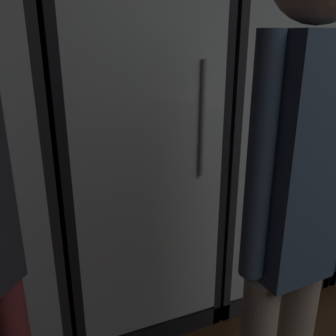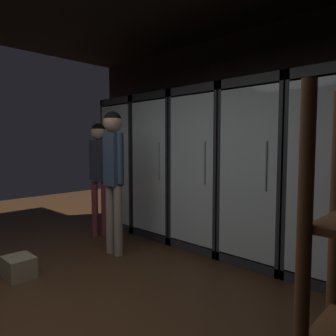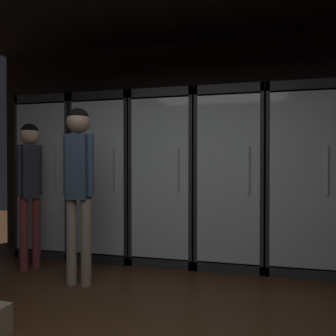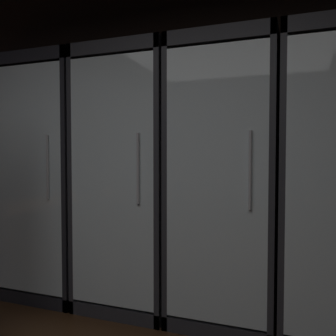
% 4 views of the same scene
% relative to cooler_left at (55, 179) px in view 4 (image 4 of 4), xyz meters
% --- Properties ---
extents(wall_back, '(6.00, 0.06, 2.80)m').
position_rel_cooler_left_xyz_m(wall_back, '(1.21, 0.31, 0.39)').
color(wall_back, black).
rests_on(wall_back, ground).
extents(cooler_left, '(0.75, 0.65, 2.07)m').
position_rel_cooler_left_xyz_m(cooler_left, '(0.00, 0.00, 0.00)').
color(cooler_left, black).
rests_on(cooler_left, ground).
extents(cooler_center, '(0.75, 0.65, 2.07)m').
position_rel_cooler_left_xyz_m(cooler_center, '(0.77, -0.00, 0.00)').
color(cooler_center, '#2B2B30').
rests_on(cooler_center, ground).
extents(cooler_right, '(0.75, 0.65, 2.07)m').
position_rel_cooler_left_xyz_m(cooler_right, '(1.55, -0.00, 0.00)').
color(cooler_right, '#2B2B30').
rests_on(cooler_right, ground).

